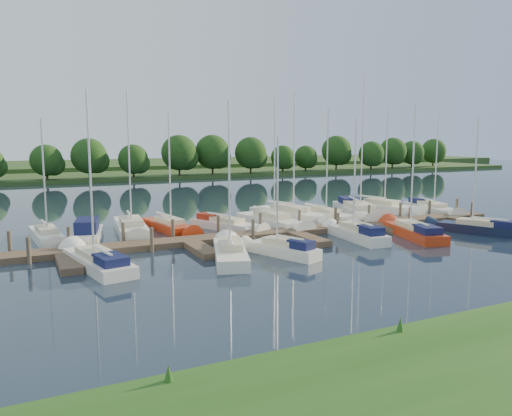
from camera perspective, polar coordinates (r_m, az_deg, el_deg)
name	(u,v)px	position (r m, az deg, el deg)	size (l,w,h in m)	color
ground	(352,257)	(31.45, 10.96, -5.50)	(260.00, 260.00, 0.00)	#182431
dock	(293,233)	(37.37, 4.25, -2.92)	(40.00, 6.00, 0.40)	#4C3B2A
mooring_pilings	(286,226)	(38.26, 3.41, -2.04)	(38.24, 2.84, 2.00)	#473D33
far_shore	(120,174)	(101.36, -15.32, 3.78)	(180.00, 30.00, 0.60)	#27441A
distant_hill	(100,166)	(125.96, -17.43, 4.65)	(220.00, 40.00, 1.40)	#375324
treeline	(191,155)	(91.03, -7.49, 6.00)	(144.39, 9.87, 8.28)	#38281C
sailboat_n_0	(47,237)	(38.48, -22.77, -3.10)	(2.20, 7.01, 8.98)	white
motorboat	(87,236)	(37.14, -18.75, -3.09)	(2.96, 6.42, 2.00)	white
sailboat_n_2	(131,230)	(39.52, -14.06, -2.42)	(2.84, 8.78, 11.15)	white
sailboat_n_3	(170,228)	(39.84, -9.83, -2.22)	(2.80, 7.65, 9.70)	#B52F10
sailboat_n_4	(226,226)	(39.93, -3.41, -2.04)	(4.06, 7.11, 9.26)	white
sailboat_n_5	(272,223)	(41.23, 1.86, -1.75)	(3.12, 8.57, 10.92)	white
sailboat_n_6	(291,216)	(44.99, 4.03, -0.94)	(4.43, 9.13, 11.69)	white
sailboat_n_7	(324,216)	(45.42, 7.82, -0.93)	(3.11, 8.07, 10.12)	white
sailboat_n_8	(359,212)	(48.08, 11.66, -0.45)	(5.72, 10.85, 13.77)	white
sailboat_n_9	(382,209)	(51.24, 14.21, -0.08)	(4.12, 8.79, 11.22)	white
sailboat_n_10	(431,209)	(51.99, 19.42, -0.13)	(3.41, 8.22, 10.34)	white
sailboat_s_0	(97,262)	(29.84, -17.76, -5.87)	(3.21, 8.20, 10.26)	white
sailboat_s_1	(230,254)	(30.48, -2.99, -5.26)	(3.86, 7.63, 9.88)	white
sailboat_s_2	(282,250)	(31.17, 2.96, -4.86)	(3.09, 5.78, 7.73)	white
sailboat_s_3	(356,235)	(36.71, 11.38, -3.03)	(2.12, 6.95, 9.06)	white
sailboat_s_4	(413,232)	(38.85, 17.47, -2.67)	(3.73, 7.97, 10.14)	#B52F10
sailboat_s_5	(477,229)	(41.93, 23.99, -2.23)	(4.18, 6.98, 9.22)	black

